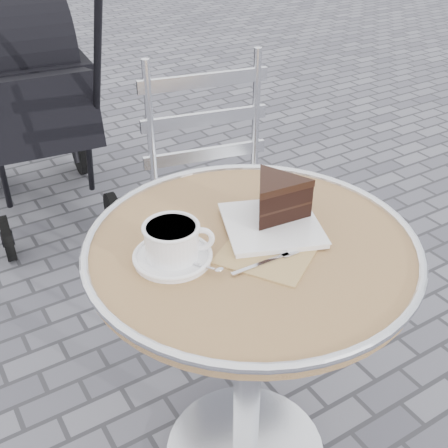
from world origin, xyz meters
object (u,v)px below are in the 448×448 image
cake_plate_set (276,204)px  cafe_table (250,302)px  bistro_chair (213,170)px  baby_stroller (29,106)px  cappuccino_set (173,245)px

cake_plate_set → cafe_table: bearing=-136.2°
bistro_chair → baby_stroller: baby_stroller is taller
cake_plate_set → bistro_chair: bearing=94.6°
cafe_table → cappuccino_set: 0.26m
cafe_table → cappuccino_set: bearing=168.2°
cappuccino_set → baby_stroller: baby_stroller is taller
cake_plate_set → baby_stroller: 1.66m
cake_plate_set → baby_stroller: bearing=116.2°
cake_plate_set → baby_stroller: baby_stroller is taller
cappuccino_set → baby_stroller: bearing=110.9°
cafe_table → baby_stroller: baby_stroller is taller
cappuccino_set → bistro_chair: bistro_chair is taller
cafe_table → cake_plate_set: size_ratio=2.31×
cappuccino_set → baby_stroller: size_ratio=0.16×
cafe_table → cake_plate_set: cake_plate_set is taller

